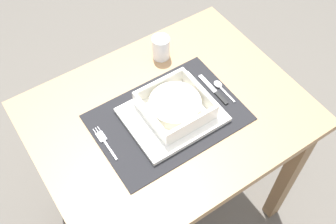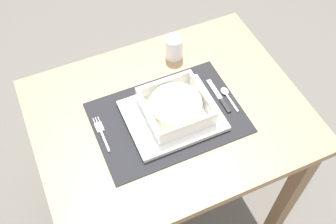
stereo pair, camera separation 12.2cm
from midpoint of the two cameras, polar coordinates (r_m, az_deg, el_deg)
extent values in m
plane|color=#59544C|center=(1.89, -1.85, -13.22)|extent=(6.00, 6.00, 0.00)
cube|color=#A37A51|center=(1.26, -2.69, -0.65)|extent=(0.84, 0.65, 0.03)
cube|color=olive|center=(1.61, 14.63, -8.83)|extent=(0.05, 0.05, 0.70)
cube|color=olive|center=(1.67, -18.35, -7.14)|extent=(0.05, 0.05, 0.70)
cube|color=olive|center=(1.82, 3.01, 3.94)|extent=(0.05, 0.05, 0.70)
cube|color=black|center=(1.24, -2.80, -0.97)|extent=(0.45, 0.32, 0.00)
cube|color=white|center=(1.23, -2.16, -0.59)|extent=(0.28, 0.23, 0.02)
cube|color=white|center=(1.23, -1.83, 0.14)|extent=(0.19, 0.19, 0.01)
cube|color=white|center=(1.18, -5.48, -0.96)|extent=(0.01, 0.19, 0.05)
cube|color=white|center=(1.23, 1.59, 2.76)|extent=(0.01, 0.19, 0.05)
cube|color=white|center=(1.16, 0.48, -1.96)|extent=(0.17, 0.01, 0.05)
cube|color=white|center=(1.25, -4.05, 3.63)|extent=(0.17, 0.01, 0.05)
cylinder|color=beige|center=(1.21, -1.86, 0.78)|extent=(0.16, 0.16, 0.04)
cube|color=silver|center=(1.19, -11.10, -5.55)|extent=(0.01, 0.08, 0.00)
cube|color=silver|center=(1.22, -12.27, -3.66)|extent=(0.02, 0.04, 0.00)
cylinder|color=silver|center=(1.24, -13.15, -2.92)|extent=(0.00, 0.02, 0.00)
cylinder|color=silver|center=(1.24, -12.83, -2.75)|extent=(0.00, 0.02, 0.00)
cylinder|color=silver|center=(1.24, -12.51, -2.59)|extent=(0.00, 0.02, 0.00)
cube|color=silver|center=(1.29, 5.77, 2.29)|extent=(0.01, 0.07, 0.00)
ellipsoid|color=silver|center=(1.32, 4.39, 3.88)|extent=(0.02, 0.03, 0.01)
cube|color=black|center=(1.28, 4.89, 1.80)|extent=(0.01, 0.06, 0.01)
cube|color=silver|center=(1.32, 3.02, 3.87)|extent=(0.01, 0.09, 0.00)
cylinder|color=white|center=(1.38, -3.57, 8.95)|extent=(0.06, 0.06, 0.08)
cylinder|color=#338C3F|center=(1.40, -3.52, 8.25)|extent=(0.05, 0.05, 0.03)
camera|label=1|loc=(0.06, -92.87, -3.94)|focal=42.98mm
camera|label=2|loc=(0.06, 87.13, 3.94)|focal=42.98mm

